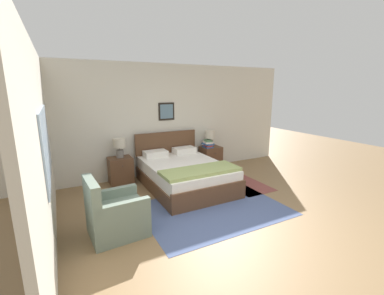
% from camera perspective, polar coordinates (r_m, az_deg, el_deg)
% --- Properties ---
extents(ground_plane, '(16.00, 16.00, 0.00)m').
position_cam_1_polar(ground_plane, '(3.93, 10.80, -18.57)').
color(ground_plane, olive).
extents(wall_back, '(7.05, 0.09, 2.60)m').
position_cam_1_polar(wall_back, '(6.15, -7.17, 6.00)').
color(wall_back, beige).
rests_on(wall_back, ground_plane).
extents(wall_left, '(0.08, 5.51, 2.60)m').
position_cam_1_polar(wall_left, '(4.19, -30.14, 1.06)').
color(wall_left, beige).
rests_on(wall_left, ground_plane).
extents(area_rug_main, '(2.41, 1.73, 0.01)m').
position_cam_1_polar(area_rug_main, '(4.58, 4.83, -13.42)').
color(area_rug_main, '#47567F').
rests_on(area_rug_main, ground_plane).
extents(area_rug_bedside, '(0.77, 1.58, 0.01)m').
position_cam_1_polar(area_rug_bedside, '(5.90, 10.46, -7.42)').
color(area_rug_bedside, brown).
rests_on(area_rug_bedside, ground_plane).
extents(bed, '(1.52, 2.08, 1.03)m').
position_cam_1_polar(bed, '(5.42, -1.65, -5.86)').
color(bed, brown).
rests_on(bed, ground_plane).
extents(armchair, '(0.80, 0.70, 0.87)m').
position_cam_1_polar(armchair, '(3.89, -16.77, -14.19)').
color(armchair, slate).
rests_on(armchair, ground_plane).
extents(nightstand_near_window, '(0.49, 0.44, 0.59)m').
position_cam_1_polar(nightstand_near_window, '(5.80, -15.55, -4.99)').
color(nightstand_near_window, brown).
rests_on(nightstand_near_window, ground_plane).
extents(nightstand_by_door, '(0.49, 0.44, 0.59)m').
position_cam_1_polar(nightstand_by_door, '(6.63, 4.14, -2.29)').
color(nightstand_by_door, brown).
rests_on(nightstand_by_door, ground_plane).
extents(table_lamp_near_window, '(0.25, 0.25, 0.42)m').
position_cam_1_polar(table_lamp_near_window, '(5.68, -15.84, 0.41)').
color(table_lamp_near_window, slate).
rests_on(table_lamp_near_window, nightstand_near_window).
extents(table_lamp_by_door, '(0.25, 0.25, 0.42)m').
position_cam_1_polar(table_lamp_by_door, '(6.52, 4.05, 2.46)').
color(table_lamp_by_door, slate).
rests_on(table_lamp_by_door, nightstand_by_door).
extents(book_thick_bottom, '(0.19, 0.25, 0.03)m').
position_cam_1_polar(book_thick_bottom, '(6.47, 3.55, 0.14)').
color(book_thick_bottom, '#335693').
rests_on(book_thick_bottom, nightstand_by_door).
extents(book_hardcover_middle, '(0.18, 0.26, 0.04)m').
position_cam_1_polar(book_hardcover_middle, '(6.46, 3.55, 0.45)').
color(book_hardcover_middle, '#B7332D').
rests_on(book_hardcover_middle, book_thick_bottom).
extents(book_novel_upper, '(0.25, 0.30, 0.04)m').
position_cam_1_polar(book_novel_upper, '(6.45, 3.56, 0.81)').
color(book_novel_upper, '#335693').
rests_on(book_novel_upper, book_hardcover_middle).
extents(book_slim_near_top, '(0.23, 0.29, 0.04)m').
position_cam_1_polar(book_slim_near_top, '(6.44, 3.56, 1.16)').
color(book_slim_near_top, silver).
rests_on(book_slim_near_top, book_novel_upper).
extents(book_paperback_top, '(0.19, 0.26, 0.04)m').
position_cam_1_polar(book_paperback_top, '(6.43, 3.57, 1.52)').
color(book_paperback_top, '#4C7551').
rests_on(book_paperback_top, book_slim_near_top).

